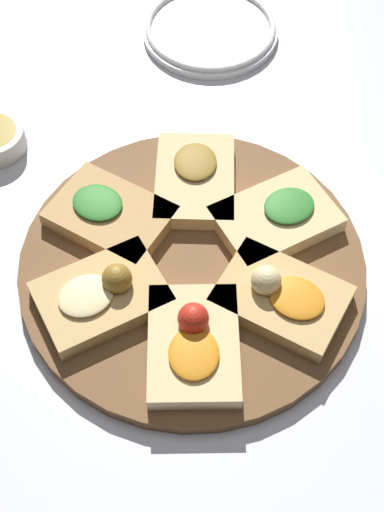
{
  "coord_description": "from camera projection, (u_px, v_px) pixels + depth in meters",
  "views": [
    {
      "loc": [
        -0.32,
        -0.24,
        0.63
      ],
      "look_at": [
        0.0,
        0.0,
        0.03
      ],
      "focal_mm": 50.0,
      "sensor_mm": 36.0,
      "label": 1
    }
  ],
  "objects": [
    {
      "name": "focaccia_slice_1",
      "position": [
        281.0,
        296.0,
        0.69
      ],
      "size": [
        0.1,
        0.13,
        0.04
      ],
      "color": "tan",
      "rests_on": "serving_board"
    },
    {
      "name": "serving_board",
      "position": [
        192.0,
        265.0,
        0.74
      ],
      "size": [
        0.36,
        0.36,
        0.02
      ],
      "primitive_type": "cylinder",
      "color": "brown",
      "rests_on": "ground_plane"
    },
    {
      "name": "focaccia_slice_0",
      "position": [
        194.0,
        342.0,
        0.67
      ],
      "size": [
        0.15,
        0.14,
        0.04
      ],
      "color": "#E5C689",
      "rests_on": "serving_board"
    },
    {
      "name": "focaccia_slice_3",
      "position": [
        195.0,
        179.0,
        0.78
      ],
      "size": [
        0.15,
        0.14,
        0.03
      ],
      "color": "#E5C689",
      "rests_on": "serving_board"
    },
    {
      "name": "focaccia_slice_2",
      "position": [
        277.0,
        217.0,
        0.75
      ],
      "size": [
        0.15,
        0.13,
        0.03
      ],
      "color": "#E5C689",
      "rests_on": "serving_board"
    },
    {
      "name": "focaccia_slice_4",
      "position": [
        109.0,
        215.0,
        0.75
      ],
      "size": [
        0.1,
        0.13,
        0.03
      ],
      "color": "tan",
      "rests_on": "serving_board"
    },
    {
      "name": "ground_plane",
      "position": [
        192.0,
        270.0,
        0.75
      ],
      "size": [
        3.0,
        3.0,
        0.0
      ],
      "primitive_type": "plane",
      "color": "silver"
    },
    {
      "name": "plate_right",
      "position": [
        210.0,
        29.0,
        0.95
      ],
      "size": [
        0.18,
        0.18,
        0.02
      ],
      "color": "white",
      "rests_on": "ground_plane"
    },
    {
      "name": "focaccia_slice_5",
      "position": [
        102.0,
        294.0,
        0.7
      ],
      "size": [
        0.15,
        0.13,
        0.04
      ],
      "color": "tan",
      "rests_on": "serving_board"
    }
  ]
}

